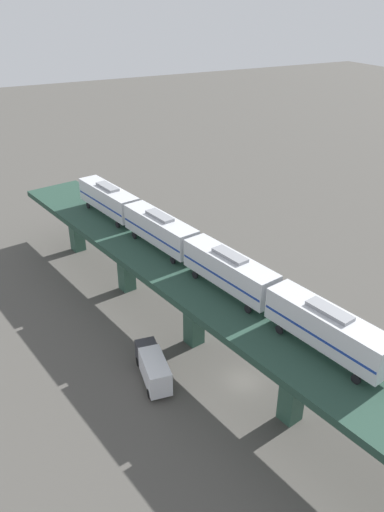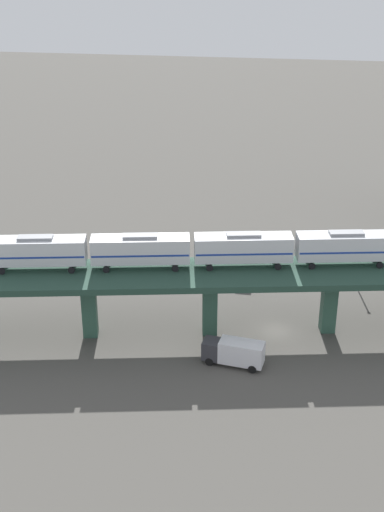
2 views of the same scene
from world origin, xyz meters
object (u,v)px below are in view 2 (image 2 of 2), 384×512
delivery_truck (234,352)px  street_car_blue (243,278)px  street_lamp (358,258)px  subway_train (192,248)px  street_car_white (145,271)px

delivery_truck → street_car_blue: bearing=-178.4°
street_car_blue → street_lamp: (-2.45, 15.95, 3.17)m
subway_train → street_car_white: subway_train is taller
delivery_truck → street_lamp: street_lamp is taller
delivery_truck → street_lamp: size_ratio=1.07×
street_car_white → subway_train: bearing=34.2°
delivery_truck → street_car_white: bearing=-144.3°
subway_train → delivery_truck: (7.79, 6.14, -9.39)m
subway_train → delivery_truck: 13.66m
delivery_truck → subway_train: bearing=-141.8°
street_car_blue → street_lamp: street_lamp is taller
street_car_blue → street_car_white: same height
subway_train → street_lamp: size_ratio=7.13×
subway_train → street_car_white: size_ratio=10.41×
street_car_blue → delivery_truck: (20.62, 0.57, 0.82)m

